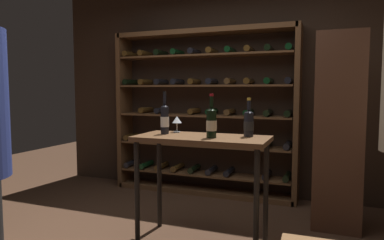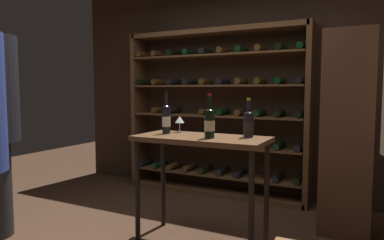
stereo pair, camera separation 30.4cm
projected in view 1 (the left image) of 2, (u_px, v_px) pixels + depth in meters
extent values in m
cube|color=#332319|center=(230.00, 81.00, 4.55)|extent=(4.88, 0.10, 2.90)
cube|color=brown|center=(125.00, 111.00, 4.92)|extent=(0.06, 0.32, 2.08)
cube|color=brown|center=(297.00, 115.00, 4.08)|extent=(0.06, 0.32, 2.08)
cube|color=brown|center=(203.00, 32.00, 4.41)|extent=(2.31, 0.32, 0.06)
cube|color=brown|center=(203.00, 190.00, 4.58)|extent=(2.31, 0.32, 0.06)
cube|color=brown|center=(203.00, 174.00, 4.56)|extent=(2.23, 0.32, 0.02)
cylinder|color=black|center=(132.00, 163.00, 4.94)|extent=(0.08, 0.30, 0.08)
cylinder|color=black|center=(147.00, 164.00, 4.86)|extent=(0.08, 0.30, 0.08)
cylinder|color=#4C3314|center=(162.00, 166.00, 4.77)|extent=(0.08, 0.30, 0.08)
cylinder|color=#4C3314|center=(178.00, 167.00, 4.69)|extent=(0.08, 0.30, 0.08)
cylinder|color=black|center=(194.00, 169.00, 4.60)|extent=(0.08, 0.30, 0.08)
cylinder|color=black|center=(211.00, 170.00, 4.52)|extent=(0.08, 0.30, 0.08)
cylinder|color=black|center=(229.00, 172.00, 4.43)|extent=(0.08, 0.30, 0.08)
cylinder|color=black|center=(267.00, 175.00, 4.26)|extent=(0.08, 0.30, 0.08)
cylinder|color=black|center=(287.00, 177.00, 4.18)|extent=(0.08, 0.30, 0.08)
cube|color=brown|center=(203.00, 145.00, 4.53)|extent=(2.23, 0.32, 0.02)
cylinder|color=#4C3314|center=(131.00, 137.00, 4.91)|extent=(0.08, 0.30, 0.08)
cylinder|color=black|center=(162.00, 138.00, 4.74)|extent=(0.08, 0.30, 0.08)
cylinder|color=#4C3314|center=(178.00, 139.00, 4.65)|extent=(0.08, 0.30, 0.08)
cylinder|color=black|center=(194.00, 140.00, 4.57)|extent=(0.08, 0.30, 0.08)
cylinder|color=black|center=(212.00, 141.00, 4.48)|extent=(0.08, 0.30, 0.08)
cylinder|color=#4C3314|center=(229.00, 142.00, 4.40)|extent=(0.08, 0.30, 0.08)
cylinder|color=black|center=(248.00, 143.00, 4.31)|extent=(0.08, 0.30, 0.08)
cylinder|color=black|center=(267.00, 144.00, 4.23)|extent=(0.08, 0.30, 0.08)
cylinder|color=black|center=(288.00, 145.00, 4.14)|extent=(0.08, 0.30, 0.08)
cube|color=brown|center=(203.00, 116.00, 4.50)|extent=(2.23, 0.32, 0.02)
cylinder|color=#4C3314|center=(146.00, 110.00, 4.79)|extent=(0.08, 0.30, 0.08)
cylinder|color=black|center=(161.00, 110.00, 4.71)|extent=(0.08, 0.30, 0.08)
cylinder|color=#4C3314|center=(194.00, 111.00, 4.54)|extent=(0.08, 0.30, 0.08)
cylinder|color=black|center=(212.00, 111.00, 4.45)|extent=(0.08, 0.30, 0.08)
cylinder|color=#4C3314|center=(230.00, 112.00, 4.37)|extent=(0.08, 0.30, 0.08)
cylinder|color=black|center=(248.00, 112.00, 4.28)|extent=(0.08, 0.30, 0.08)
cylinder|color=black|center=(268.00, 113.00, 4.20)|extent=(0.08, 0.30, 0.08)
cylinder|color=black|center=(288.00, 113.00, 4.11)|extent=(0.08, 0.30, 0.08)
cube|color=brown|center=(203.00, 86.00, 4.47)|extent=(2.23, 0.32, 0.02)
cylinder|color=black|center=(130.00, 82.00, 4.85)|extent=(0.08, 0.30, 0.08)
cylinder|color=#4C3314|center=(146.00, 82.00, 4.76)|extent=(0.08, 0.30, 0.08)
cylinder|color=black|center=(161.00, 82.00, 4.68)|extent=(0.08, 0.30, 0.08)
cylinder|color=black|center=(177.00, 82.00, 4.59)|extent=(0.08, 0.30, 0.08)
cylinder|color=#4C3314|center=(194.00, 82.00, 4.51)|extent=(0.08, 0.30, 0.08)
cylinder|color=black|center=(212.00, 81.00, 4.42)|extent=(0.08, 0.30, 0.08)
cylinder|color=#4C3314|center=(230.00, 81.00, 4.34)|extent=(0.08, 0.30, 0.08)
cylinder|color=#4C3314|center=(249.00, 81.00, 4.25)|extent=(0.08, 0.30, 0.08)
cylinder|color=black|center=(269.00, 81.00, 4.16)|extent=(0.08, 0.30, 0.08)
cylinder|color=black|center=(289.00, 81.00, 4.08)|extent=(0.08, 0.30, 0.08)
cube|color=brown|center=(203.00, 56.00, 4.44)|extent=(2.23, 0.32, 0.02)
cylinder|color=#4C3314|center=(130.00, 54.00, 4.81)|extent=(0.08, 0.30, 0.08)
cylinder|color=#4C3314|center=(145.00, 54.00, 4.73)|extent=(0.08, 0.30, 0.08)
cylinder|color=black|center=(161.00, 53.00, 4.64)|extent=(0.08, 0.30, 0.08)
cylinder|color=black|center=(177.00, 52.00, 4.56)|extent=(0.08, 0.30, 0.08)
cylinder|color=black|center=(194.00, 52.00, 4.47)|extent=(0.08, 0.30, 0.08)
cylinder|color=#4C3314|center=(212.00, 51.00, 4.39)|extent=(0.08, 0.30, 0.08)
cylinder|color=black|center=(230.00, 50.00, 4.30)|extent=(0.08, 0.30, 0.08)
cylinder|color=#4C3314|center=(249.00, 49.00, 4.22)|extent=(0.08, 0.30, 0.08)
cylinder|color=black|center=(269.00, 49.00, 4.13)|extent=(0.08, 0.30, 0.08)
cylinder|color=black|center=(290.00, 48.00, 4.05)|extent=(0.08, 0.30, 0.08)
cube|color=brown|center=(202.00, 139.00, 3.00)|extent=(1.13, 0.53, 0.04)
cylinder|color=black|center=(137.00, 193.00, 3.03)|extent=(0.04, 0.04, 0.90)
cylinder|color=black|center=(256.00, 207.00, 2.66)|extent=(0.04, 0.04, 0.90)
cylinder|color=black|center=(159.00, 181.00, 3.42)|extent=(0.04, 0.04, 0.90)
cylinder|color=black|center=(266.00, 192.00, 3.05)|extent=(0.04, 0.04, 0.90)
cube|color=#4C2D1E|center=(338.00, 132.00, 3.34)|extent=(0.44, 0.36, 1.87)
cylinder|color=black|center=(165.00, 120.00, 3.16)|extent=(0.07, 0.07, 0.24)
cone|color=black|center=(165.00, 106.00, 3.14)|extent=(0.07, 0.07, 0.03)
cylinder|color=black|center=(165.00, 99.00, 3.14)|extent=(0.03, 0.03, 0.09)
cylinder|color=black|center=(165.00, 93.00, 3.13)|extent=(0.03, 0.03, 0.02)
cylinder|color=silver|center=(165.00, 122.00, 3.16)|extent=(0.08, 0.08, 0.09)
cylinder|color=black|center=(249.00, 125.00, 2.98)|extent=(0.08, 0.08, 0.20)
cone|color=black|center=(249.00, 111.00, 2.97)|extent=(0.08, 0.08, 0.03)
cylinder|color=black|center=(249.00, 105.00, 2.96)|extent=(0.03, 0.03, 0.08)
cylinder|color=#B7932D|center=(249.00, 99.00, 2.96)|extent=(0.03, 0.03, 0.02)
cylinder|color=black|center=(249.00, 126.00, 2.98)|extent=(0.08, 0.08, 0.08)
cylinder|color=black|center=(211.00, 124.00, 2.89)|extent=(0.08, 0.08, 0.22)
cone|color=black|center=(211.00, 109.00, 2.88)|extent=(0.08, 0.08, 0.03)
cylinder|color=black|center=(212.00, 102.00, 2.88)|extent=(0.03, 0.03, 0.09)
cylinder|color=maroon|center=(212.00, 95.00, 2.87)|extent=(0.03, 0.03, 0.02)
cylinder|color=#C6B28C|center=(211.00, 126.00, 2.89)|extent=(0.09, 0.09, 0.09)
cylinder|color=silver|center=(177.00, 132.00, 3.29)|extent=(0.07, 0.07, 0.00)
cylinder|color=silver|center=(177.00, 127.00, 3.29)|extent=(0.01, 0.01, 0.08)
cone|color=silver|center=(177.00, 120.00, 3.28)|extent=(0.09, 0.09, 0.06)
cylinder|color=#590A14|center=(177.00, 121.00, 3.28)|extent=(0.05, 0.05, 0.02)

